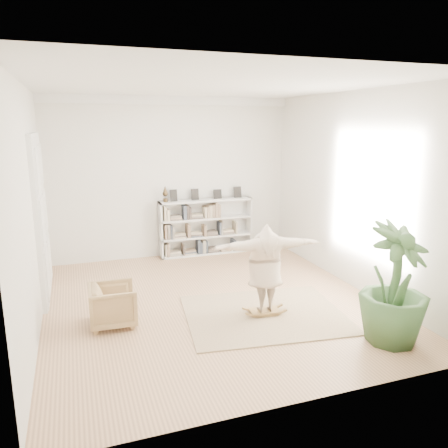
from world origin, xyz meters
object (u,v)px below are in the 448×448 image
object	(u,v)px
bookshelf	(206,227)
houseplant	(395,284)
rocker_board	(264,311)
person	(265,266)
armchair	(113,305)

from	to	relation	value
bookshelf	houseplant	xyz separation A→B (m)	(1.21, -4.99, 0.22)
rocker_board	person	world-z (taller)	person
bookshelf	rocker_board	xyz separation A→B (m)	(-0.12, -3.60, -0.57)
person	houseplant	world-z (taller)	houseplant
rocker_board	person	distance (m)	0.76
rocker_board	houseplant	distance (m)	2.07
armchair	person	xyz separation A→B (m)	(2.32, -0.45, 0.51)
armchair	person	world-z (taller)	person
bookshelf	armchair	distance (m)	4.00
armchair	houseplant	xyz separation A→B (m)	(3.64, -1.83, 0.53)
bookshelf	person	bearing A→B (deg)	-91.84
bookshelf	armchair	bearing A→B (deg)	-127.65
bookshelf	houseplant	size ratio (longest dim) A/B	1.29
person	rocker_board	bearing A→B (deg)	52.12
houseplant	armchair	bearing A→B (deg)	153.33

